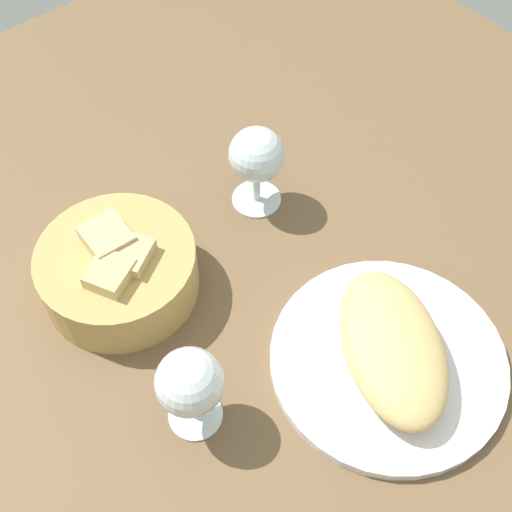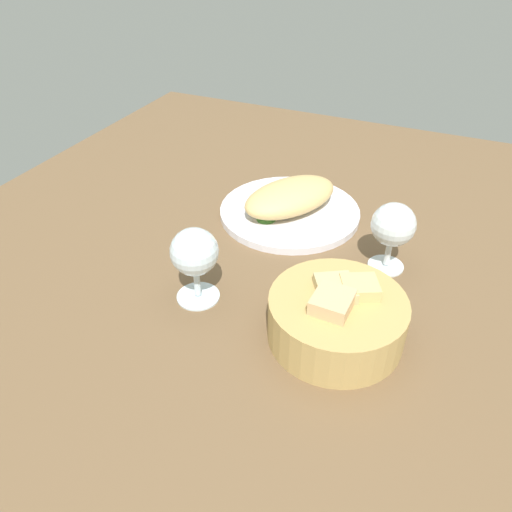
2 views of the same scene
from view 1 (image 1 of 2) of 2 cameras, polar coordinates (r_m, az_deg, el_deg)
name	(u,v)px [view 1 (image 1 of 2)]	position (r cm, az deg, el deg)	size (l,w,h in cm)	color
ground_plane	(245,322)	(82.78, -0.90, -5.57)	(140.00, 140.00, 2.00)	brown
plate	(388,360)	(79.79, 11.05, -8.63)	(27.14, 27.14, 1.40)	white
omelette	(393,346)	(76.84, 11.44, -7.46)	(20.04, 11.08, 5.39)	tan
lettuce_garnish	(372,309)	(81.05, 9.75, -4.44)	(3.65, 3.65, 1.70)	#3E7B32
bread_basket	(119,270)	(82.80, -11.51, -1.14)	(19.05, 19.05, 8.90)	tan
wine_glass_near	(257,158)	(86.94, 0.05, 8.26)	(7.25, 7.25, 12.33)	silver
wine_glass_far	(190,384)	(69.40, -5.58, -10.72)	(7.17, 7.17, 11.98)	silver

